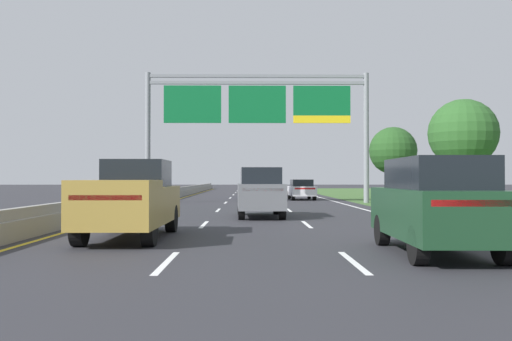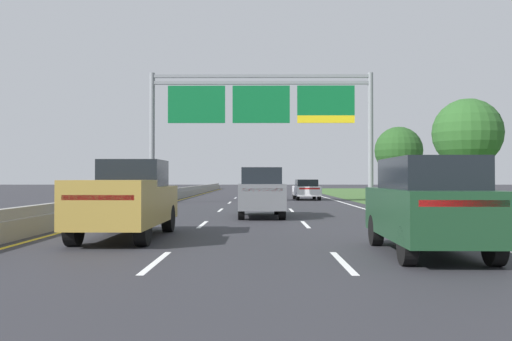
# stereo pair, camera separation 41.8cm
# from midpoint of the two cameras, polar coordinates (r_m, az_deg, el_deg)

# --- Properties ---
(ground_plane) EXTENTS (220.00, 220.00, 0.00)m
(ground_plane) POSITION_cam_midpoint_polar(r_m,az_deg,el_deg) (35.55, -0.66, -3.49)
(ground_plane) COLOR #2B2B30
(lane_striping) EXTENTS (11.96, 106.00, 0.01)m
(lane_striping) POSITION_cam_midpoint_polar(r_m,az_deg,el_deg) (35.09, -0.66, -3.52)
(lane_striping) COLOR white
(lane_striping) RESTS_ON ground
(grass_verge_right) EXTENTS (14.00, 110.00, 0.02)m
(grass_verge_right) POSITION_cam_midpoint_polar(r_m,az_deg,el_deg) (38.18, 20.81, -3.24)
(grass_verge_right) COLOR #3D602D
(grass_verge_right) RESTS_ON ground
(median_barrier_concrete) EXTENTS (0.60, 110.00, 0.85)m
(median_barrier_concrete) POSITION_cam_midpoint_polar(r_m,az_deg,el_deg) (36.14, -11.19, -2.87)
(median_barrier_concrete) COLOR gray
(median_barrier_concrete) RESTS_ON ground
(overhead_sign_gantry) EXTENTS (15.06, 0.42, 8.77)m
(overhead_sign_gantry) POSITION_cam_midpoint_polar(r_m,az_deg,el_deg) (37.49, -0.19, 6.22)
(overhead_sign_gantry) COLOR gray
(overhead_sign_gantry) RESTS_ON ground
(pickup_truck_gold) EXTENTS (2.03, 5.41, 2.20)m
(pickup_truck_gold) POSITION_cam_midpoint_polar(r_m,az_deg,el_deg) (15.87, -13.40, -2.91)
(pickup_truck_gold) COLOR #A38438
(pickup_truck_gold) RESTS_ON ground
(car_white_right_lane_sedan) EXTENTS (1.94, 4.45, 1.57)m
(car_white_right_lane_sedan) POSITION_cam_midpoint_polar(r_m,az_deg,el_deg) (43.27, 4.41, -1.92)
(car_white_right_lane_sedan) COLOR silver
(car_white_right_lane_sedan) RESTS_ON ground
(car_grey_centre_lane_suv) EXTENTS (2.03, 4.75, 2.11)m
(car_grey_centre_lane_suv) POSITION_cam_midpoint_polar(r_m,az_deg,el_deg) (23.89, -0.08, -2.16)
(car_grey_centre_lane_suv) COLOR slate
(car_grey_centre_lane_suv) RESTS_ON ground
(car_darkgreen_right_lane_suv) EXTENTS (2.01, 4.74, 2.11)m
(car_darkgreen_right_lane_suv) POSITION_cam_midpoint_polar(r_m,az_deg,el_deg) (12.75, 17.05, -3.32)
(car_darkgreen_right_lane_suv) COLOR #193D23
(car_darkgreen_right_lane_suv) RESTS_ON ground
(car_blue_centre_lane_sedan) EXTENTS (1.87, 4.42, 1.57)m
(car_blue_centre_lane_sedan) POSITION_cam_midpoint_polar(r_m,az_deg,el_deg) (48.34, -0.58, -1.81)
(car_blue_centre_lane_sedan) COLOR navy
(car_blue_centre_lane_sedan) RESTS_ON ground
(roadside_tree_mid) EXTENTS (3.97, 3.97, 6.24)m
(roadside_tree_mid) POSITION_cam_midpoint_polar(r_m,az_deg,el_deg) (34.18, 20.15, 3.57)
(roadside_tree_mid) COLOR #4C3823
(roadside_tree_mid) RESTS_ON ground
(roadside_tree_far) EXTENTS (3.83, 3.83, 5.83)m
(roadside_tree_far) POSITION_cam_midpoint_polar(r_m,az_deg,el_deg) (46.29, 13.62, 1.98)
(roadside_tree_far) COLOR #4C3823
(roadside_tree_far) RESTS_ON ground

